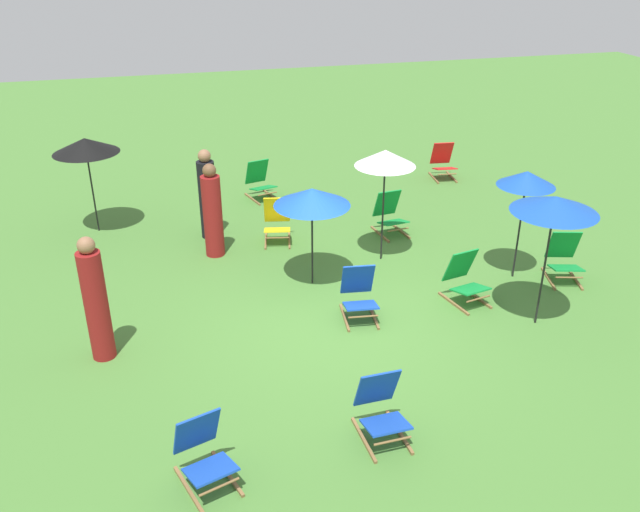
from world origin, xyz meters
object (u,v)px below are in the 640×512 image
(deckchair_1, at_px, (260,181))
(deckchair_4, at_px, (359,295))
(umbrella_4, at_px, (527,179))
(umbrella_1, at_px, (385,158))
(deckchair_8, at_px, (465,279))
(person_2, at_px, (96,302))
(deckchair_7, at_px, (390,215))
(umbrella_2, at_px, (555,205))
(deckchair_0, at_px, (381,409))
(person_1, at_px, (213,213))
(umbrella_0, at_px, (85,146))
(person_0, at_px, (208,196))
(deckchair_9, at_px, (277,222))
(deckchair_6, at_px, (564,258))
(deckchair_3, at_px, (443,162))
(deckchair_5, at_px, (204,453))
(umbrella_3, at_px, (312,197))

(deckchair_1, height_order, deckchair_4, same)
(deckchair_1, bearing_deg, umbrella_4, -68.92)
(umbrella_1, bearing_deg, deckchair_8, -66.48)
(deckchair_4, xyz_separation_m, person_2, (-3.68, -0.09, 0.48))
(deckchair_7, distance_m, umbrella_2, 4.07)
(deckchair_0, xyz_separation_m, umbrella_2, (3.06, 1.69, 1.51))
(person_1, bearing_deg, umbrella_0, -179.85)
(person_0, bearing_deg, umbrella_4, 61.14)
(deckchair_1, distance_m, person_0, 2.23)
(deckchair_8, xyz_separation_m, umbrella_0, (-5.62, 4.31, 1.33))
(deckchair_1, distance_m, deckchair_9, 2.26)
(deckchair_8, xyz_separation_m, umbrella_4, (1.17, 0.51, 1.36))
(deckchair_7, height_order, deckchair_9, same)
(deckchair_8, relative_size, person_0, 0.49)
(deckchair_8, bearing_deg, umbrella_0, 130.88)
(deckchair_6, distance_m, person_2, 7.36)
(deckchair_0, relative_size, deckchair_3, 1.00)
(deckchair_7, bearing_deg, deckchair_1, 122.97)
(deckchair_1, distance_m, deckchair_6, 6.52)
(deckchair_8, height_order, deckchair_9, same)
(deckchair_4, xyz_separation_m, umbrella_2, (2.48, -0.87, 1.51))
(deckchair_9, distance_m, umbrella_4, 4.52)
(umbrella_1, height_order, person_0, umbrella_1)
(deckchair_4, xyz_separation_m, umbrella_0, (-3.88, 4.34, 1.33))
(umbrella_0, xyz_separation_m, person_0, (2.07, -0.83, -0.89))
(deckchair_8, bearing_deg, umbrella_2, -62.09)
(deckchair_6, xyz_separation_m, deckchair_7, (-2.12, 2.52, 0.00))
(deckchair_0, distance_m, deckchair_4, 2.62)
(deckchair_8, relative_size, deckchair_9, 1.00)
(umbrella_1, bearing_deg, umbrella_4, -32.19)
(deckchair_4, relative_size, umbrella_4, 0.45)
(deckchair_1, distance_m, deckchair_4, 5.30)
(person_0, bearing_deg, deckchair_1, 147.00)
(deckchair_5, bearing_deg, deckchair_3, 34.20)
(deckchair_0, xyz_separation_m, deckchair_5, (-2.02, -0.19, 0.00))
(deckchair_3, distance_m, umbrella_0, 7.93)
(deckchair_9, relative_size, person_0, 0.49)
(umbrella_2, bearing_deg, umbrella_3, 144.35)
(deckchair_4, distance_m, deckchair_7, 3.18)
(umbrella_3, xyz_separation_m, umbrella_4, (3.32, -0.66, 0.22))
(deckchair_6, height_order, umbrella_2, umbrella_2)
(deckchair_5, height_order, umbrella_0, umbrella_0)
(deckchair_1, height_order, person_1, person_1)
(deckchair_6, xyz_separation_m, umbrella_3, (-4.06, 0.94, 1.14))
(deckchair_1, height_order, umbrella_3, umbrella_3)
(umbrella_4, relative_size, person_0, 1.09)
(deckchair_9, xyz_separation_m, umbrella_3, (0.21, -1.81, 1.14))
(deckchair_0, xyz_separation_m, deckchair_1, (0.05, 7.83, 0.00))
(deckchair_6, relative_size, umbrella_1, 0.43)
(person_2, bearing_deg, deckchair_1, 162.64)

